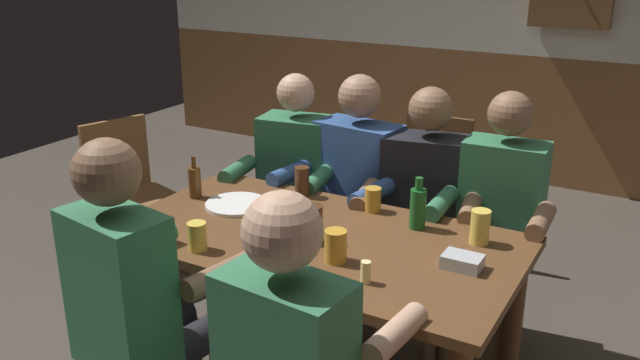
% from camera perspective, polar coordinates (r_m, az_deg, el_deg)
% --- Properties ---
extents(back_wall_wainscot, '(6.76, 0.12, 1.00)m').
position_cam_1_polar(back_wall_wainscot, '(5.61, 16.15, 5.14)').
color(back_wall_wainscot, brown).
rests_on(back_wall_wainscot, ground_plane).
extents(dining_table, '(1.61, 0.88, 0.72)m').
position_cam_1_polar(dining_table, '(2.74, -0.34, -6.70)').
color(dining_table, brown).
rests_on(dining_table, ground_plane).
extents(person_0, '(0.55, 0.58, 1.20)m').
position_cam_1_polar(person_0, '(3.51, -2.42, 0.09)').
color(person_0, '#33724C').
rests_on(person_0, ground_plane).
extents(person_1, '(0.59, 0.57, 1.23)m').
position_cam_1_polar(person_1, '(3.34, 2.51, -0.66)').
color(person_1, '#2D4C84').
rests_on(person_1, ground_plane).
extents(person_2, '(0.60, 0.58, 1.21)m').
position_cam_1_polar(person_2, '(3.21, 8.72, -1.93)').
color(person_2, black).
rests_on(person_2, ground_plane).
extents(person_3, '(0.51, 0.51, 1.23)m').
position_cam_1_polar(person_3, '(3.11, 14.75, -3.09)').
color(person_3, '#33724C').
rests_on(person_3, ground_plane).
extents(person_4, '(0.54, 0.56, 1.27)m').
position_cam_1_polar(person_4, '(2.41, -15.04, -9.39)').
color(person_4, '#33724C').
rests_on(person_4, ground_plane).
extents(person_5, '(0.55, 0.54, 1.21)m').
position_cam_1_polar(person_5, '(2.08, -1.63, -14.46)').
color(person_5, '#33724C').
rests_on(person_5, ground_plane).
extents(chair_empty_near_right, '(0.45, 0.45, 0.88)m').
position_cam_1_polar(chair_empty_near_right, '(3.96, 9.25, -0.69)').
color(chair_empty_near_right, brown).
rests_on(chair_empty_near_right, ground_plane).
extents(chair_empty_far_end, '(0.55, 0.55, 0.88)m').
position_cam_1_polar(chair_empty_far_end, '(4.00, -15.83, -1.03)').
color(chair_empty_far_end, brown).
rests_on(chair_empty_far_end, ground_plane).
extents(table_candle, '(0.04, 0.04, 0.08)m').
position_cam_1_polar(table_candle, '(2.33, 3.89, -7.78)').
color(table_candle, '#F9E08C').
rests_on(table_candle, dining_table).
extents(condiment_caddy, '(0.14, 0.10, 0.05)m').
position_cam_1_polar(condiment_caddy, '(2.49, 11.95, -6.77)').
color(condiment_caddy, '#B2B7BC').
rests_on(condiment_caddy, dining_table).
extents(plate_0, '(0.28, 0.28, 0.01)m').
position_cam_1_polar(plate_0, '(3.01, -7.05, -2.05)').
color(plate_0, white).
rests_on(plate_0, dining_table).
extents(bottle_0, '(0.06, 0.06, 0.20)m').
position_cam_1_polar(bottle_0, '(3.12, -10.55, -0.15)').
color(bottle_0, '#593314').
rests_on(bottle_0, dining_table).
extents(bottle_1, '(0.07, 0.07, 0.22)m').
position_cam_1_polar(bottle_1, '(2.76, 8.29, -2.30)').
color(bottle_1, '#195923').
rests_on(bottle_1, dining_table).
extents(pint_glass_0, '(0.07, 0.07, 0.11)m').
position_cam_1_polar(pint_glass_0, '(2.93, 4.49, -1.65)').
color(pint_glass_0, gold).
rests_on(pint_glass_0, dining_table).
extents(pint_glass_1, '(0.08, 0.08, 0.14)m').
position_cam_1_polar(pint_glass_1, '(2.68, 13.39, -3.88)').
color(pint_glass_1, '#E5C64C').
rests_on(pint_glass_1, dining_table).
extents(pint_glass_2, '(0.07, 0.07, 0.11)m').
position_cam_1_polar(pint_glass_2, '(2.60, -10.35, -4.72)').
color(pint_glass_2, '#E5C64C').
rests_on(pint_glass_2, dining_table).
extents(pint_glass_3, '(0.08, 0.08, 0.12)m').
position_cam_1_polar(pint_glass_3, '(2.47, 1.33, -5.60)').
color(pint_glass_3, gold).
rests_on(pint_glass_3, dining_table).
extents(pint_glass_4, '(0.07, 0.07, 0.14)m').
position_cam_1_polar(pint_glass_4, '(3.08, -1.54, -0.13)').
color(pint_glass_4, '#4C2D19').
rests_on(pint_glass_4, dining_table).
extents(pint_glass_5, '(0.08, 0.08, 0.15)m').
position_cam_1_polar(pint_glass_5, '(2.62, -0.60, -3.73)').
color(pint_glass_5, '#4C2D19').
rests_on(pint_glass_5, dining_table).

